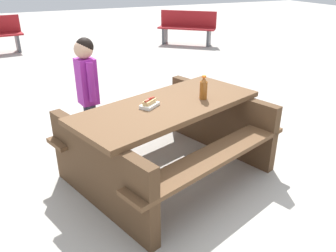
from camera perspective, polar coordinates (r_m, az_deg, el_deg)
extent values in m
plane|color=#B7B2A8|center=(3.48, 0.00, -7.85)|extent=(30.00, 30.00, 0.00)
cube|color=brown|center=(3.15, 0.00, 3.30)|extent=(1.95, 1.31, 0.05)
cube|color=brown|center=(2.94, 7.54, -5.06)|extent=(1.79, 0.86, 0.04)
cube|color=brown|center=(3.66, -6.02, 1.36)|extent=(1.79, 0.86, 0.04)
cube|color=#4D3520|center=(2.90, -11.39, -7.63)|extent=(0.56, 1.35, 0.70)
cube|color=#4D3520|center=(3.83, 8.53, 1.02)|extent=(0.56, 1.35, 0.70)
cylinder|color=brown|center=(3.25, 5.95, 5.97)|extent=(0.07, 0.07, 0.17)
cone|color=brown|center=(3.22, 6.03, 7.74)|extent=(0.07, 0.07, 0.04)
cylinder|color=orange|center=(3.21, 6.05, 8.23)|extent=(0.04, 0.04, 0.02)
cube|color=white|center=(3.07, -3.12, 3.49)|extent=(0.21, 0.20, 0.03)
cube|color=#D8B272|center=(3.06, -3.13, 4.07)|extent=(0.15, 0.13, 0.04)
cylinder|color=maroon|center=(3.05, -3.14, 4.38)|extent=(0.13, 0.11, 0.03)
ellipsoid|color=maroon|center=(3.05, -3.15, 4.59)|extent=(0.07, 0.06, 0.01)
cylinder|color=#262633|center=(3.81, -12.30, -0.53)|extent=(0.09, 0.09, 0.57)
cylinder|color=#262633|center=(3.91, -13.03, 0.13)|extent=(0.09, 0.09, 0.57)
cube|color=purple|center=(3.67, -13.44, 7.25)|extent=(0.21, 0.22, 0.48)
cylinder|color=purple|center=(3.56, -12.74, 7.16)|extent=(0.07, 0.07, 0.41)
cylinder|color=purple|center=(3.77, -14.17, 8.04)|extent=(0.07, 0.07, 0.41)
sphere|color=tan|center=(3.59, -13.98, 12.36)|extent=(0.19, 0.19, 0.19)
sphere|color=black|center=(3.59, -13.80, 12.77)|extent=(0.18, 0.18, 0.18)
cube|color=maroon|center=(9.36, 3.13, 16.04)|extent=(1.41, 1.27, 0.04)
cube|color=maroon|center=(9.50, 3.42, 17.51)|extent=(1.18, 0.99, 0.40)
cube|color=#4C4C51|center=(9.54, -0.53, 14.88)|extent=(0.28, 0.32, 0.41)
cube|color=#4C4C51|center=(9.28, 6.83, 14.42)|extent=(0.28, 0.32, 0.41)
cube|color=#4C4C51|center=(9.33, -23.84, 12.58)|extent=(0.10, 0.36, 0.41)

